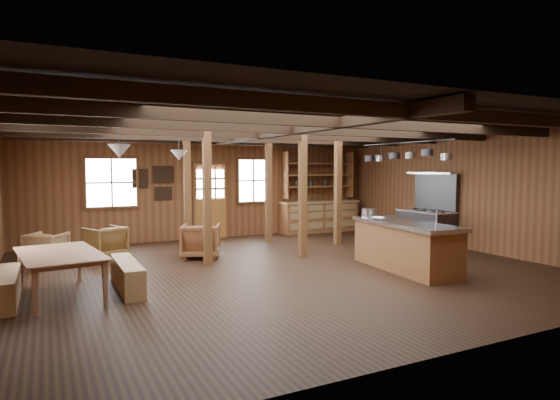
{
  "coord_description": "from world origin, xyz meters",
  "views": [
    {
      "loc": [
        -4.09,
        -8.02,
        1.99
      ],
      "look_at": [
        0.48,
        1.09,
        1.27
      ],
      "focal_mm": 30.0,
      "sensor_mm": 36.0,
      "label": 1
    }
  ],
  "objects_px": {
    "commercial_range": "(428,221)",
    "armchair_b": "(201,241)",
    "dining_table": "(63,274)",
    "armchair_a": "(105,242)",
    "armchair_c": "(47,247)",
    "kitchen_island": "(405,245)"
  },
  "relations": [
    {
      "from": "commercial_range",
      "to": "armchair_b",
      "type": "bearing_deg",
      "value": 170.89
    },
    {
      "from": "dining_table",
      "to": "armchair_a",
      "type": "bearing_deg",
      "value": -24.91
    },
    {
      "from": "armchair_c",
      "to": "kitchen_island",
      "type": "bearing_deg",
      "value": 179.52
    },
    {
      "from": "kitchen_island",
      "to": "dining_table",
      "type": "bearing_deg",
      "value": 176.08
    },
    {
      "from": "armchair_a",
      "to": "armchair_b",
      "type": "distance_m",
      "value": 2.13
    },
    {
      "from": "commercial_range",
      "to": "dining_table",
      "type": "xyz_separation_m",
      "value": [
        -8.55,
        -1.13,
        -0.27
      ]
    },
    {
      "from": "kitchen_island",
      "to": "armchair_c",
      "type": "bearing_deg",
      "value": 152.6
    },
    {
      "from": "kitchen_island",
      "to": "armchair_b",
      "type": "bearing_deg",
      "value": 141.77
    },
    {
      "from": "armchair_a",
      "to": "dining_table",
      "type": "bearing_deg",
      "value": 48.33
    },
    {
      "from": "armchair_c",
      "to": "dining_table",
      "type": "bearing_deg",
      "value": 125.84
    },
    {
      "from": "commercial_range",
      "to": "armchair_a",
      "type": "bearing_deg",
      "value": 165.67
    },
    {
      "from": "dining_table",
      "to": "armchair_a",
      "type": "xyz_separation_m",
      "value": [
        0.95,
        3.07,
        -0.0
      ]
    },
    {
      "from": "commercial_range",
      "to": "armchair_b",
      "type": "relative_size",
      "value": 2.27
    },
    {
      "from": "kitchen_island",
      "to": "armchair_b",
      "type": "xyz_separation_m",
      "value": [
        -3.18,
        2.96,
        -0.1
      ]
    },
    {
      "from": "kitchen_island",
      "to": "commercial_range",
      "type": "distance_m",
      "value": 3.28
    },
    {
      "from": "commercial_range",
      "to": "armchair_c",
      "type": "height_order",
      "value": "commercial_range"
    },
    {
      "from": "armchair_b",
      "to": "dining_table",
      "type": "bearing_deg",
      "value": 59.66
    },
    {
      "from": "armchair_c",
      "to": "armchair_a",
      "type": "bearing_deg",
      "value": -144.36
    },
    {
      "from": "commercial_range",
      "to": "dining_table",
      "type": "bearing_deg",
      "value": -172.49
    },
    {
      "from": "armchair_c",
      "to": "armchair_b",
      "type": "bearing_deg",
      "value": -165.59
    },
    {
      "from": "armchair_b",
      "to": "armchair_c",
      "type": "height_order",
      "value": "armchair_b"
    },
    {
      "from": "kitchen_island",
      "to": "commercial_range",
      "type": "bearing_deg",
      "value": 43.34
    }
  ]
}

